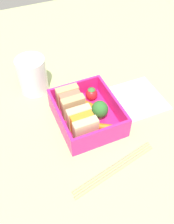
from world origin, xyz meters
TOP-DOWN VIEW (x-y plane):
  - ground_plane at (0.00, 0.00)cm, footprint 120.00×120.00cm
  - bento_tray at (0.00, 0.00)cm, footprint 15.17×12.81cm
  - bento_rim at (0.00, 0.00)cm, footprint 15.17×12.81cm
  - sandwich_left at (-3.34, 2.48)cm, footprint 5.29×4.95cm
  - sandwich_center_left at (3.34, 2.48)cm, footprint 5.29×4.95cm
  - carrot_stick_left at (-4.96, -2.79)cm, footprint 3.35×4.41cm
  - broccoli_floret at (-1.32, -2.36)cm, footprint 3.62×3.62cm
  - carrot_stick_far_left at (1.50, -2.11)cm, footprint 4.32×3.43cm
  - strawberry_far_left at (4.76, -3.17)cm, footprint 2.77×2.77cm
  - chopstick_pair at (-13.20, 0.34)cm, footprint 5.51×18.55cm
  - drinking_glass at (14.47, 7.82)cm, footprint 6.80×6.80cm
  - folded_napkin at (1.43, -13.91)cm, footprint 12.28×11.37cm

SIDE VIEW (x-z plane):
  - ground_plane at x=0.00cm, z-range -2.00..0.00cm
  - folded_napkin at x=1.43cm, z-range 0.00..0.40cm
  - chopstick_pair at x=-13.20cm, z-range 0.00..0.70cm
  - bento_tray at x=0.00cm, z-range 0.00..1.20cm
  - carrot_stick_left at x=-4.96cm, z-range 1.20..2.46cm
  - carrot_stick_far_left at x=1.50cm, z-range 1.20..2.57cm
  - strawberry_far_left at x=4.76cm, z-range 1.02..4.39cm
  - bento_rim at x=0.00cm, z-range 1.20..5.14cm
  - sandwich_left at x=-3.34cm, z-range 1.20..6.28cm
  - sandwich_center_left at x=3.34cm, z-range 1.20..6.28cm
  - broccoli_floret at x=-1.32cm, z-range 1.56..6.06cm
  - drinking_glass at x=14.47cm, z-range 0.00..8.82cm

